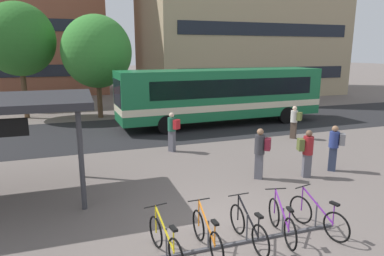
% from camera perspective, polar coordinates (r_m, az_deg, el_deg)
% --- Properties ---
extents(ground, '(200.00, 200.00, 0.00)m').
position_cam_1_polar(ground, '(8.64, 5.80, -16.54)').
color(ground, '#6B605B').
extents(bus_lane_asphalt, '(80.00, 7.20, 0.01)m').
position_cam_1_polar(bus_lane_asphalt, '(18.82, -8.85, -0.40)').
color(bus_lane_asphalt, '#232326').
rests_on(bus_lane_asphalt, ground).
extents(city_bus, '(12.10, 2.95, 3.20)m').
position_cam_1_polar(city_bus, '(19.94, 4.83, 5.61)').
color(city_bus, '#196B3D').
rests_on(city_bus, ground).
extents(bike_rack, '(4.63, 0.13, 0.70)m').
position_cam_1_polar(bike_rack, '(8.16, 9.08, -17.78)').
color(bike_rack, '#47474C').
rests_on(bike_rack, ground).
extents(parked_bicycle_yellow_0, '(0.52, 1.71, 0.99)m').
position_cam_1_polar(parked_bicycle_yellow_0, '(7.42, -4.48, -18.37)').
color(parked_bicycle_yellow_0, black).
rests_on(parked_bicycle_yellow_0, ground).
extents(parked_bicycle_orange_1, '(0.52, 1.72, 0.99)m').
position_cam_1_polar(parked_bicycle_orange_1, '(7.63, 2.51, -17.40)').
color(parked_bicycle_orange_1, black).
rests_on(parked_bicycle_orange_1, ground).
extents(parked_bicycle_black_2, '(0.52, 1.72, 0.99)m').
position_cam_1_polar(parked_bicycle_black_2, '(7.98, 9.37, -16.15)').
color(parked_bicycle_black_2, black).
rests_on(parked_bicycle_black_2, ground).
extents(parked_bicycle_purple_3, '(0.58, 1.69, 0.99)m').
position_cam_1_polar(parked_bicycle_purple_3, '(8.41, 14.74, -14.82)').
color(parked_bicycle_purple_3, black).
rests_on(parked_bicycle_purple_3, ground).
extents(parked_bicycle_purple_4, '(0.56, 1.69, 0.99)m').
position_cam_1_polar(parked_bicycle_purple_4, '(8.87, 20.23, -13.71)').
color(parked_bicycle_purple_4, black).
rests_on(parked_bicycle_purple_4, ground).
extents(commuter_red_pack_0, '(0.56, 0.60, 1.69)m').
position_cam_1_polar(commuter_red_pack_0, '(14.51, -3.28, -0.20)').
color(commuter_red_pack_0, '#565660').
rests_on(commuter_red_pack_0, ground).
extents(commuter_grey_pack_1, '(0.60, 0.57, 1.66)m').
position_cam_1_polar(commuter_grey_pack_1, '(13.15, 22.71, -2.64)').
color(commuter_grey_pack_1, '#2D3851').
rests_on(commuter_grey_pack_1, ground).
extents(commuter_olive_pack_2, '(0.55, 0.60, 1.61)m').
position_cam_1_polar(commuter_olive_pack_2, '(17.45, 16.76, 1.28)').
color(commuter_olive_pack_2, '#47382D').
rests_on(commuter_olive_pack_2, ground).
extents(commuter_olive_pack_3, '(0.59, 0.45, 1.65)m').
position_cam_1_polar(commuter_olive_pack_3, '(12.18, 18.59, -3.56)').
color(commuter_olive_pack_3, '#565660').
rests_on(commuter_olive_pack_3, ground).
extents(commuter_maroon_pack_4, '(0.60, 0.57, 1.74)m').
position_cam_1_polar(commuter_maroon_pack_4, '(11.59, 11.36, -3.65)').
color(commuter_maroon_pack_4, '#565660').
rests_on(commuter_maroon_pack_4, ground).
extents(street_tree_0, '(4.33, 4.33, 7.18)m').
position_cam_1_polar(street_tree_0, '(24.22, -26.89, 13.03)').
color(street_tree_0, brown).
rests_on(street_tree_0, ground).
extents(street_tree_1, '(4.32, 4.32, 6.45)m').
position_cam_1_polar(street_tree_1, '(22.66, -15.58, 12.14)').
color(street_tree_1, brown).
rests_on(street_tree_1, ground).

